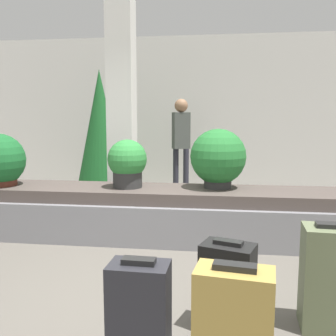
{
  "coord_description": "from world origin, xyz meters",
  "views": [
    {
      "loc": [
        0.59,
        -2.89,
        1.47
      ],
      "look_at": [
        0.0,
        1.56,
        0.87
      ],
      "focal_mm": 40.0,
      "sensor_mm": 36.0,
      "label": 1
    }
  ],
  "objects_px": {
    "suitcase_0": "(327,278)",
    "potted_plant_1": "(218,158)",
    "suitcase_4": "(139,330)",
    "suitcase_2": "(227,288)",
    "potted_plant_2": "(127,163)",
    "decorated_tree": "(100,129)",
    "pillar": "(122,109)",
    "traveler_0": "(181,136)"
  },
  "relations": [
    {
      "from": "suitcase_0",
      "to": "potted_plant_1",
      "type": "xyz_separation_m",
      "value": [
        -0.76,
        1.97,
        0.62
      ]
    },
    {
      "from": "suitcase_4",
      "to": "suitcase_2",
      "type": "bearing_deg",
      "value": 56.3
    },
    {
      "from": "potted_plant_1",
      "to": "potted_plant_2",
      "type": "relative_size",
      "value": 1.22
    },
    {
      "from": "decorated_tree",
      "to": "suitcase_0",
      "type": "bearing_deg",
      "value": -55.02
    },
    {
      "from": "potted_plant_1",
      "to": "decorated_tree",
      "type": "xyz_separation_m",
      "value": [
        -2.2,
        2.26,
        0.29
      ]
    },
    {
      "from": "pillar",
      "to": "suitcase_2",
      "type": "xyz_separation_m",
      "value": [
        1.52,
        -3.09,
        -1.29
      ]
    },
    {
      "from": "pillar",
      "to": "suitcase_0",
      "type": "height_order",
      "value": "pillar"
    },
    {
      "from": "pillar",
      "to": "suitcase_4",
      "type": "distance_m",
      "value": 4.09
    },
    {
      "from": "suitcase_4",
      "to": "potted_plant_2",
      "type": "xyz_separation_m",
      "value": [
        -0.71,
        2.66,
        0.55
      ]
    },
    {
      "from": "suitcase_0",
      "to": "traveler_0",
      "type": "xyz_separation_m",
      "value": [
        -1.48,
        4.63,
        0.75
      ]
    },
    {
      "from": "suitcase_2",
      "to": "potted_plant_1",
      "type": "distance_m",
      "value": 2.21
    },
    {
      "from": "suitcase_0",
      "to": "traveler_0",
      "type": "height_order",
      "value": "traveler_0"
    },
    {
      "from": "decorated_tree",
      "to": "potted_plant_2",
      "type": "bearing_deg",
      "value": -65.21
    },
    {
      "from": "decorated_tree",
      "to": "suitcase_2",
      "type": "bearing_deg",
      "value": -62.47
    },
    {
      "from": "pillar",
      "to": "potted_plant_1",
      "type": "distance_m",
      "value": 1.86
    },
    {
      "from": "potted_plant_2",
      "to": "decorated_tree",
      "type": "relative_size",
      "value": 0.25
    },
    {
      "from": "suitcase_4",
      "to": "potted_plant_2",
      "type": "relative_size",
      "value": 1.28
    },
    {
      "from": "potted_plant_1",
      "to": "suitcase_0",
      "type": "bearing_deg",
      "value": -68.85
    },
    {
      "from": "suitcase_0",
      "to": "traveler_0",
      "type": "bearing_deg",
      "value": 111.8
    },
    {
      "from": "pillar",
      "to": "traveler_0",
      "type": "xyz_separation_m",
      "value": [
        0.73,
        1.67,
        -0.48
      ]
    },
    {
      "from": "pillar",
      "to": "suitcase_0",
      "type": "distance_m",
      "value": 3.89
    },
    {
      "from": "traveler_0",
      "to": "decorated_tree",
      "type": "xyz_separation_m",
      "value": [
        -1.49,
        -0.39,
        0.15
      ]
    },
    {
      "from": "suitcase_0",
      "to": "potted_plant_2",
      "type": "xyz_separation_m",
      "value": [
        -1.87,
        1.86,
        0.55
      ]
    },
    {
      "from": "potted_plant_2",
      "to": "traveler_0",
      "type": "xyz_separation_m",
      "value": [
        0.39,
        2.76,
        0.2
      ]
    },
    {
      "from": "suitcase_4",
      "to": "potted_plant_2",
      "type": "bearing_deg",
      "value": 106.63
    },
    {
      "from": "potted_plant_1",
      "to": "potted_plant_2",
      "type": "height_order",
      "value": "potted_plant_1"
    },
    {
      "from": "suitcase_2",
      "to": "potted_plant_1",
      "type": "relative_size",
      "value": 0.9
    },
    {
      "from": "traveler_0",
      "to": "suitcase_4",
      "type": "bearing_deg",
      "value": -112.25
    },
    {
      "from": "suitcase_0",
      "to": "suitcase_4",
      "type": "relative_size",
      "value": 1.0
    },
    {
      "from": "potted_plant_1",
      "to": "decorated_tree",
      "type": "bearing_deg",
      "value": 134.2
    },
    {
      "from": "potted_plant_1",
      "to": "potted_plant_2",
      "type": "distance_m",
      "value": 1.11
    },
    {
      "from": "potted_plant_2",
      "to": "decorated_tree",
      "type": "xyz_separation_m",
      "value": [
        -1.09,
        2.37,
        0.35
      ]
    },
    {
      "from": "suitcase_0",
      "to": "potted_plant_1",
      "type": "distance_m",
      "value": 2.2
    },
    {
      "from": "pillar",
      "to": "suitcase_4",
      "type": "height_order",
      "value": "pillar"
    },
    {
      "from": "suitcase_0",
      "to": "potted_plant_2",
      "type": "distance_m",
      "value": 2.7
    },
    {
      "from": "suitcase_2",
      "to": "decorated_tree",
      "type": "height_order",
      "value": "decorated_tree"
    },
    {
      "from": "potted_plant_2",
      "to": "potted_plant_1",
      "type": "bearing_deg",
      "value": 5.53
    },
    {
      "from": "decorated_tree",
      "to": "traveler_0",
      "type": "bearing_deg",
      "value": 14.78
    },
    {
      "from": "pillar",
      "to": "potted_plant_2",
      "type": "relative_size",
      "value": 5.39
    },
    {
      "from": "suitcase_0",
      "to": "suitcase_4",
      "type": "bearing_deg",
      "value": -141.49
    },
    {
      "from": "traveler_0",
      "to": "potted_plant_1",
      "type": "bearing_deg",
      "value": -100.54
    },
    {
      "from": "potted_plant_1",
      "to": "traveler_0",
      "type": "relative_size",
      "value": 0.4
    }
  ]
}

